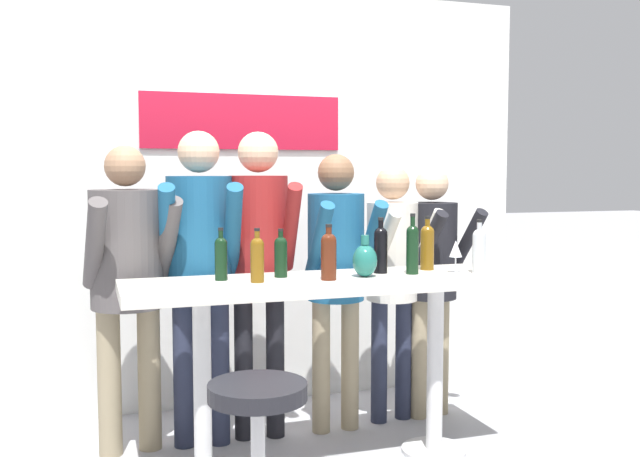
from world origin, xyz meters
TOP-DOWN VIEW (x-y plane):
  - back_wall at (-0.00, 1.23)m, footprint 3.68×0.12m
  - tasting_table at (-0.00, 0.00)m, footprint 2.08×0.55m
  - bar_stool at (-0.52, -0.65)m, footprint 0.44×0.44m
  - person_far_left at (-0.97, 0.53)m, footprint 0.52×0.60m
  - person_left at (-0.57, 0.51)m, footprint 0.48×0.60m
  - person_center_left at (-0.23, 0.52)m, footprint 0.45×0.58m
  - person_center at (0.24, 0.49)m, footprint 0.41×0.52m
  - person_center_right at (0.63, 0.55)m, footprint 0.41×0.52m
  - person_right at (0.90, 0.55)m, footprint 0.45×0.55m
  - wine_bottle_0 at (0.49, -0.02)m, footprint 0.07×0.07m
  - wine_bottle_1 at (0.34, 0.06)m, footprint 0.07×0.07m
  - wine_bottle_2 at (-0.37, -0.05)m, footprint 0.07×0.07m
  - wine_bottle_3 at (0.64, 0.10)m, footprint 0.08×0.08m
  - wine_bottle_4 at (0.84, -0.11)m, footprint 0.07×0.07m
  - wine_bottle_5 at (-0.21, 0.09)m, footprint 0.07×0.07m
  - wine_bottle_6 at (-0.01, -0.08)m, footprint 0.08×0.08m
  - wine_bottle_7 at (-0.53, 0.08)m, footprint 0.06×0.06m
  - wine_glass_0 at (0.73, -0.05)m, footprint 0.07×0.07m
  - decorative_vase at (0.21, -0.04)m, footprint 0.13×0.13m

SIDE VIEW (x-z plane):
  - bar_stool at x=-0.52m, z-range 0.12..0.81m
  - tasting_table at x=0.00m, z-range 0.33..1.35m
  - person_right at x=0.90m, z-range 0.20..1.79m
  - person_center_right at x=0.63m, z-range 0.20..1.80m
  - person_center at x=0.24m, z-range 0.21..1.88m
  - person_far_left at x=-0.97m, z-range 0.20..1.91m
  - decorative_vase at x=0.21m, z-range 1.00..1.22m
  - person_left at x=-0.57m, z-range 0.22..2.01m
  - person_center_left at x=-0.23m, z-range 0.23..2.02m
  - wine_bottle_5 at x=-0.21m, z-range 1.01..1.26m
  - wine_bottle_7 at x=-0.53m, z-range 1.01..1.27m
  - wine_glass_0 at x=0.73m, z-range 1.05..1.23m
  - wine_bottle_2 at x=-0.37m, z-range 1.01..1.28m
  - wine_bottle_6 at x=-0.01m, z-range 1.01..1.29m
  - wine_bottle_4 at x=0.84m, z-range 1.01..1.30m
  - wine_bottle_3 at x=0.64m, z-range 1.01..1.31m
  - wine_bottle_1 at x=0.34m, z-range 1.01..1.31m
  - wine_bottle_0 at x=0.49m, z-range 1.00..1.33m
  - back_wall at x=0.00m, z-range 0.00..2.79m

